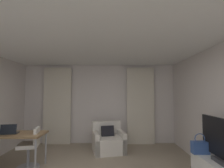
{
  "coord_description": "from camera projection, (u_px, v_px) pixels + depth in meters",
  "views": [
    {
      "loc": [
        0.43,
        -2.72,
        1.62
      ],
      "look_at": [
        0.41,
        1.27,
        1.86
      ],
      "focal_mm": 27.22,
      "sensor_mm": 36.0,
      "label": 1
    }
  ],
  "objects": [
    {
      "name": "curtain_left_panel",
      "position": [
        58.0,
        105.0,
        5.59
      ],
      "size": [
        0.9,
        0.06,
        2.5
      ],
      "color": "beige",
      "rests_on": "ground"
    },
    {
      "name": "laptop",
      "position": [
        11.0,
        132.0,
        3.68
      ],
      "size": [
        0.36,
        0.31,
        0.22
      ],
      "color": "#2D2D33",
      "rests_on": "desk"
    },
    {
      "name": "wall_window",
      "position": [
        100.0,
        104.0,
        5.72
      ],
      "size": [
        5.12,
        0.06,
        2.6
      ],
      "color": "silver",
      "rests_on": "ground"
    },
    {
      "name": "desk",
      "position": [
        12.0,
        136.0,
        3.73
      ],
      "size": [
        1.43,
        0.64,
        0.76
      ],
      "color": "olive",
      "rests_on": "ground"
    },
    {
      "name": "ceiling",
      "position": [
        86.0,
        32.0,
        2.77
      ],
      "size": [
        5.12,
        6.12,
        0.06
      ],
      "primitive_type": "cube",
      "color": "white",
      "rests_on": "wall_left"
    },
    {
      "name": "curtain_right_panel",
      "position": [
        141.0,
        105.0,
        5.58
      ],
      "size": [
        0.9,
        0.06,
        2.5
      ],
      "color": "beige",
      "rests_on": "ground"
    },
    {
      "name": "armchair",
      "position": [
        109.0,
        141.0,
        4.81
      ],
      "size": [
        1.0,
        0.96,
        0.81
      ],
      "color": "silver",
      "rests_on": "ground"
    },
    {
      "name": "desk_chair",
      "position": [
        31.0,
        150.0,
        3.74
      ],
      "size": [
        0.48,
        0.48,
        0.88
      ],
      "color": "gray",
      "rests_on": "ground"
    },
    {
      "name": "handbag_primary",
      "position": [
        201.0,
        147.0,
        3.13
      ],
      "size": [
        0.3,
        0.14,
        0.37
      ],
      "color": "#335193",
      "rests_on": "tv_console"
    },
    {
      "name": "tv_flatscreen",
      "position": [
        224.0,
        142.0,
        2.7
      ],
      "size": [
        0.2,
        1.14,
        0.71
      ],
      "color": "#333338",
      "rests_on": "tv_console"
    }
  ]
}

